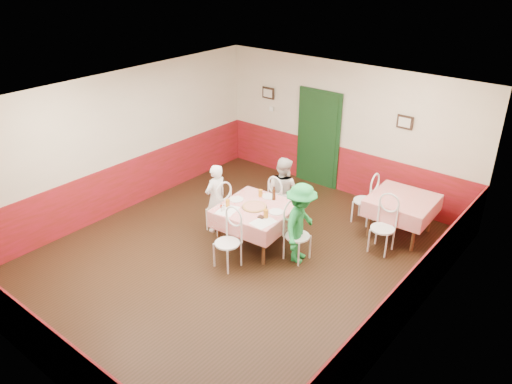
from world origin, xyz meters
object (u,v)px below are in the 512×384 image
Objects in this scene: pizza at (254,207)px; beer_bottle at (274,194)px; chair_right at (297,236)px; wallet at (261,217)px; chair_near at (227,243)px; glass_a at (228,203)px; diner_right at (301,223)px; glass_b at (266,214)px; diner_left at (216,198)px; glass_c at (260,193)px; chair_second_b at (382,229)px; second_table at (400,216)px; main_table at (256,226)px; chair_left at (218,209)px; chair_far at (281,204)px; diner_far at (283,192)px; chair_second_a at (364,201)px.

pizza is 0.47m from beer_bottle.
wallet is (-0.53, -0.32, 0.32)m from chair_right.
pizza is at bearing 98.25° from chair_near.
beer_bottle is at bearing 57.08° from glass_a.
glass_a is at bearing 92.30° from diner_right.
glass_b is (0.30, 0.65, 0.38)m from chair_near.
diner_left is at bearing 174.72° from glass_b.
chair_right is 6.53× the size of glass_c.
glass_b reaches higher than glass_c.
pizza is 0.42m from glass_b.
diner_left is at bearing -148.25° from glass_c.
wallet is (0.24, -0.66, -0.10)m from beer_bottle.
wallet is (0.33, -0.21, -0.00)m from pizza.
beer_bottle is (-1.78, -0.80, 0.43)m from chair_second_b.
second_table is 2.14m from diner_right.
main_table is at bearing 98.71° from diner_left.
chair_near reaches higher than main_table.
chair_second_b is at bearing 123.84° from chair_left.
beer_bottle is 0.71m from wallet.
chair_near is (-1.78, -2.81, 0.08)m from second_table.
chair_second_b is 2.08m from glass_b.
chair_far is 6.06× the size of glass_b.
diner_far reaches higher than main_table.
chair_second_a is 2.31m from glass_b.
chair_left and chair_near have the same top height.
chair_near and chair_second_b have the same top height.
diner_right reaches higher than chair_far.
chair_far is 1.00× the size of chair_second_b.
diner_right reaches higher than main_table.
chair_second_a is (1.95, 2.03, 0.00)m from chair_left.
chair_left is 2.15× the size of pizza.
wallet is 0.08× the size of diner_left.
diner_left is 1.27m from diner_far.
diner_right is at bearing -82.04° from chair_right.
diner_far is (0.82, 0.97, 0.02)m from diner_left.
glass_c is (-0.56, 0.56, -0.01)m from glass_b.
glass_b is (0.45, -1.04, 0.38)m from chair_far.
chair_left is at bearing 97.96° from chair_right.
second_table is at bearing 130.27° from diner_left.
diner_left is 0.93× the size of diner_right.
main_table is 0.95m from diner_far.
chair_second_b is 6.70× the size of glass_a.
chair_left is 1.13m from beer_bottle.
main_table is at bearing 152.38° from glass_b.
main_table is 0.85m from chair_right.
glass_a is 0.86m from beer_bottle.
glass_c reaches higher than pizza.
diner_far is (-1.93, -1.06, 0.31)m from second_table.
chair_second_b is at bearing 118.83° from diner_left.
diner_right is at bearing -132.66° from chair_second_b.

